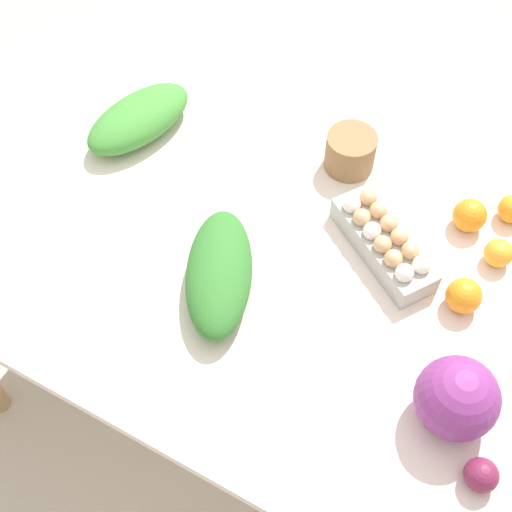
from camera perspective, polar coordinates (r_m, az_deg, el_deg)
The scene contains 12 objects.
ground_plane at distance 2.23m, azimuth -0.00°, elevation -10.86°, with size 8.00×8.00×0.00m, color #B2A899.
dining_table at distance 1.67m, azimuth -0.00°, elevation -2.07°, with size 1.45×0.94×0.73m.
cabbage_purple at distance 1.40m, azimuth 15.77°, elevation -10.90°, with size 0.16×0.16×0.16m, color #7A2D75.
egg_carton at distance 1.60m, azimuth 10.18°, elevation 1.16°, with size 0.30×0.24×0.09m.
paper_bag at distance 1.75m, azimuth 7.55°, elevation 8.28°, with size 0.12×0.12×0.10m, color olive.
greens_bunch_kale at distance 1.84m, azimuth -9.36°, elevation 10.80°, with size 0.30×0.15×0.09m, color #3D8433.
greens_bunch_beet_tops at distance 1.52m, azimuth -2.97°, elevation -1.35°, with size 0.33×0.14×0.10m, color #2D6B28.
beet_root at distance 1.41m, azimuth 17.57°, elevation -16.36°, with size 0.06×0.06×0.06m, color maroon.
orange_0 at distance 1.74m, azimuth 19.83°, elevation 3.57°, with size 0.07×0.07×0.07m, color orange.
orange_1 at distance 1.66m, azimuth 18.84°, elevation 0.22°, with size 0.06×0.06×0.06m, color orange.
orange_2 at distance 1.69m, azimuth 16.72°, elevation 3.14°, with size 0.08×0.08×0.08m, color orange.
orange_3 at distance 1.56m, azimuth 16.29°, elevation -3.07°, with size 0.08×0.08×0.08m, color orange.
Camera 1 is at (-0.43, 0.78, 2.05)m, focal length 50.00 mm.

